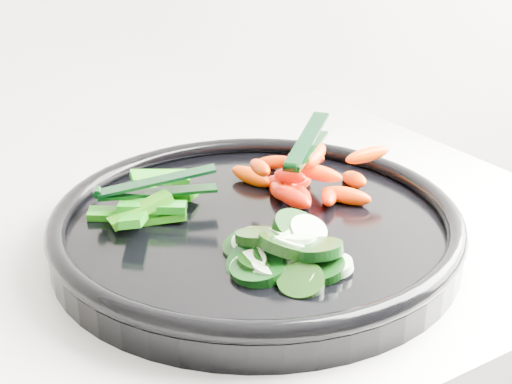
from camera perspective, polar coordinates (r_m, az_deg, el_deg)
veggie_tray at (r=0.65m, az=0.00°, el=-2.77°), size 0.48×0.48×0.04m
cucumber_pile at (r=0.58m, az=1.93°, el=-4.96°), size 0.12×0.13×0.04m
carrot_pile at (r=0.70m, az=3.88°, el=1.17°), size 0.14×0.15×0.05m
pepper_pile at (r=0.67m, az=-8.69°, el=-1.05°), size 0.12×0.11×0.03m
tong_carrot at (r=0.69m, az=4.03°, el=3.71°), size 0.10×0.08×0.02m
tong_pepper at (r=0.67m, az=-8.19°, el=0.41°), size 0.11×0.05×0.02m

